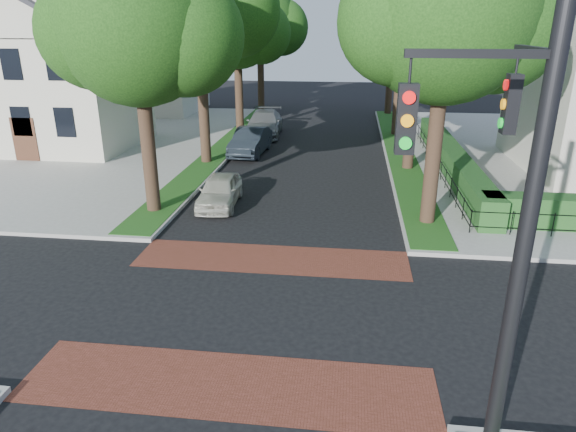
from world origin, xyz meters
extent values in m
plane|color=black|center=(0.00, 0.00, 0.00)|extent=(120.00, 120.00, 0.00)
cube|color=gray|center=(-19.50, 19.00, 0.07)|extent=(30.00, 30.00, 0.15)
cube|color=brown|center=(0.00, 3.20, 0.01)|extent=(9.00, 2.20, 0.01)
cube|color=brown|center=(0.00, -3.20, 0.01)|extent=(9.00, 2.20, 0.01)
cube|color=#1A4513|center=(5.40, 19.10, 0.16)|extent=(1.60, 29.80, 0.02)
cube|color=#1A4513|center=(-5.40, 19.10, 0.16)|extent=(1.60, 29.80, 0.02)
cylinder|color=black|center=(5.50, 7.00, 3.83)|extent=(0.56, 0.56, 7.35)
sphere|color=#14360E|center=(5.50, 7.00, 7.71)|extent=(6.20, 6.20, 6.20)
sphere|color=#14360E|center=(7.21, 7.30, 7.31)|extent=(4.65, 4.65, 4.65)
sphere|color=#14360E|center=(3.95, 6.80, 7.41)|extent=(4.34, 4.34, 4.34)
cylinder|color=black|center=(5.50, 15.00, 4.00)|extent=(0.56, 0.56, 7.70)
sphere|color=#14360E|center=(5.50, 15.00, 8.07)|extent=(6.60, 6.60, 6.60)
sphere|color=#14360E|center=(7.31, 15.30, 7.67)|extent=(4.95, 4.95, 4.95)
sphere|color=#14360E|center=(3.85, 14.80, 7.77)|extent=(4.62, 4.62, 4.62)
cylinder|color=black|center=(5.50, 24.00, 3.47)|extent=(0.56, 0.56, 6.65)
sphere|color=#14360E|center=(5.50, 24.00, 6.99)|extent=(5.80, 5.80, 5.80)
sphere|color=#14360E|center=(7.09, 24.30, 6.59)|extent=(4.35, 4.35, 4.35)
sphere|color=#14360E|center=(4.05, 23.80, 6.69)|extent=(4.06, 4.06, 4.06)
sphere|color=#14360E|center=(5.60, 25.45, 7.49)|extent=(3.77, 3.77, 3.77)
cylinder|color=black|center=(5.50, 33.00, 3.65)|extent=(0.56, 0.56, 7.00)
sphere|color=#14360E|center=(5.50, 33.00, 7.35)|extent=(6.00, 6.00, 6.00)
sphere|color=#14360E|center=(7.15, 33.30, 6.95)|extent=(4.50, 4.50, 4.50)
sphere|color=#14360E|center=(4.00, 32.80, 7.05)|extent=(4.20, 4.20, 4.20)
sphere|color=#14360E|center=(5.60, 34.50, 7.85)|extent=(3.90, 3.90, 3.90)
cylinder|color=black|center=(-5.50, 7.00, 3.65)|extent=(0.56, 0.56, 7.00)
sphere|color=#14360E|center=(-5.50, 7.00, 7.35)|extent=(6.00, 6.00, 6.00)
sphere|color=#14360E|center=(-3.85, 7.30, 6.95)|extent=(4.50, 4.50, 4.50)
sphere|color=#14360E|center=(-7.00, 6.80, 7.05)|extent=(4.20, 4.20, 4.20)
sphere|color=#14360E|center=(-5.40, 8.50, 7.85)|extent=(3.90, 3.90, 3.90)
cylinder|color=black|center=(-5.50, 15.00, 4.17)|extent=(0.56, 0.56, 8.05)
sphere|color=#14360E|center=(-5.50, 15.00, 8.43)|extent=(6.40, 6.40, 6.40)
sphere|color=#14360E|center=(-3.74, 15.30, 8.03)|extent=(4.80, 4.80, 4.80)
sphere|color=#14360E|center=(-7.10, 14.80, 8.13)|extent=(4.48, 4.48, 4.48)
cylinder|color=black|center=(-5.50, 24.00, 3.58)|extent=(0.56, 0.56, 6.86)
sphere|color=#14360E|center=(-5.50, 24.00, 7.21)|extent=(5.60, 5.60, 5.60)
sphere|color=#14360E|center=(-3.96, 24.30, 6.81)|extent=(4.20, 4.20, 4.20)
sphere|color=#14360E|center=(-6.90, 23.80, 6.91)|extent=(3.92, 3.92, 3.92)
sphere|color=#14360E|center=(-5.40, 25.40, 7.71)|extent=(3.64, 3.64, 3.64)
cylinder|color=black|center=(-5.50, 33.00, 3.72)|extent=(0.56, 0.56, 7.14)
sphere|color=#14360E|center=(-5.50, 33.00, 7.49)|extent=(6.20, 6.20, 6.20)
sphere|color=#14360E|center=(-3.79, 33.30, 7.09)|extent=(4.65, 4.65, 4.65)
sphere|color=#14360E|center=(-7.05, 32.80, 7.19)|extent=(4.34, 4.34, 4.34)
sphere|color=#14360E|center=(-5.40, 34.55, 7.99)|extent=(4.03, 4.03, 4.03)
cube|color=#17441C|center=(7.70, 15.00, 0.75)|extent=(1.00, 18.00, 1.20)
cube|color=beige|center=(-15.50, 18.00, 3.40)|extent=(9.00, 8.00, 6.50)
cube|color=brown|center=(-12.80, 16.40, 8.47)|extent=(0.80, 0.80, 3.64)
cube|color=silver|center=(-15.50, 32.00, 3.40)|extent=(9.00, 8.00, 6.50)
cube|color=brown|center=(-12.80, 30.40, 8.47)|extent=(0.80, 0.80, 3.64)
cylinder|color=black|center=(5.10, -4.60, 4.15)|extent=(0.26, 0.26, 8.00)
cube|color=black|center=(4.10, -4.60, 6.95)|extent=(2.00, 0.12, 0.12)
cube|color=black|center=(5.10, -3.70, 6.95)|extent=(0.12, 1.80, 0.12)
cube|color=black|center=(3.20, -4.60, 6.05)|extent=(0.28, 0.22, 1.00)
cylinder|color=red|center=(3.20, -4.73, 6.37)|extent=(0.18, 0.05, 0.18)
cylinder|color=orange|center=(3.20, -4.73, 6.05)|extent=(0.18, 0.05, 0.18)
cylinder|color=#0CB226|center=(3.20, -4.73, 5.73)|extent=(0.18, 0.05, 0.18)
cube|color=black|center=(5.10, -2.90, 6.05)|extent=(0.22, 0.28, 1.00)
cylinder|color=red|center=(4.97, -2.90, 6.37)|extent=(0.05, 0.18, 0.18)
cylinder|color=orange|center=(4.97, -2.90, 6.05)|extent=(0.05, 0.18, 0.18)
cylinder|color=#0CB226|center=(4.97, -2.90, 5.73)|extent=(0.05, 0.18, 0.18)
imported|color=beige|center=(-3.03, 8.27, 0.67)|extent=(1.78, 3.98, 1.33)
imported|color=#1D242C|center=(-3.49, 17.56, 0.79)|extent=(1.95, 4.87, 1.57)
imported|color=slate|center=(-3.60, 23.26, 0.83)|extent=(2.69, 5.89, 1.67)
camera|label=1|loc=(2.42, -12.10, 7.32)|focal=32.00mm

